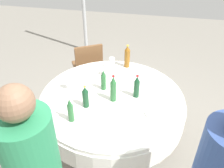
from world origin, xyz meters
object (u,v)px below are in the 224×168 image
Objects in this scene: bottle_amber_inner at (127,57)px; wine_glass_near at (112,61)px; bottle_dark_green_outer at (85,97)px; bottle_green_far at (103,80)px; chair_rear at (88,65)px; bottle_dark_green_north at (137,87)px; plate_front at (158,86)px; bottle_green_near at (113,89)px; bottle_green_rear at (70,110)px; wine_glass_far at (107,69)px; plate_south at (157,112)px; dining_table at (112,106)px; wine_glass_rear at (68,81)px.

bottle_amber_inner is 0.20m from wine_glass_near.
bottle_dark_green_outer is 0.97× the size of bottle_green_far.
bottle_green_far is 0.30× the size of chair_rear.
bottle_green_far is (0.33, -0.10, 0.00)m from bottle_dark_green_outer.
bottle_dark_green_north reaches higher than plate_front.
plate_front is at bearing -52.50° from bottle_green_near.
bottle_green_far is 0.96× the size of bottle_green_rear.
plate_front is (-0.29, -0.59, -0.10)m from wine_glass_near.
wine_glass_near is at bearing -71.77° from chair_rear.
bottle_dark_green_north reaches higher than bottle_dark_green_outer.
plate_south is (-0.55, -0.63, -0.09)m from wine_glass_far.
wine_glass_near is 0.60× the size of plate_front.
plate_south is (0.05, -0.71, -0.11)m from bottle_dark_green_outer.
dining_table is 1.82× the size of chair_rear.
bottle_green_near is at bearing -100.50° from wine_glass_rear.
plate_south is at bearing -77.49° from chair_rear.
chair_rear reaches higher than dining_table.
dining_table is 0.57m from plate_front.
bottle_green_near reaches higher than wine_glass_rear.
bottle_green_rear is at bearing 161.93° from bottle_amber_inner.
bottle_green_rear reaches higher than wine_glass_rear.
plate_south is (-0.10, -0.46, -0.13)m from bottle_green_near.
dining_table is 0.37m from bottle_dark_green_north.
bottle_amber_inner reaches higher than dining_table.
bottle_dark_green_north is 1.06× the size of bottle_dark_green_outer.
bottle_dark_green_outer reaches higher than wine_glass_rear.
bottle_amber_inner is at bearing 17.82° from bottle_dark_green_north.
dining_table is 0.47m from wine_glass_far.
wine_glass_rear is 0.99m from chair_rear.
wine_glass_far is at bearing 20.68° from dining_table.
bottle_dark_green_outer is at bearing 172.38° from wine_glass_far.
bottle_green_rear is 1.79× the size of wine_glass_rear.
wine_glass_far is at bearing -7.62° from bottle_dark_green_outer.
bottle_dark_green_outer is at bearing 172.44° from wine_glass_near.
bottle_green_far is at bearing 39.79° from bottle_green_near.
bottle_dark_green_outer is 0.83× the size of bottle_amber_inner.
bottle_green_near is 2.31× the size of wine_glass_far.
bottle_dark_green_north is 0.64m from wine_glass_near.
wine_glass_near is (-0.08, 0.18, -0.03)m from bottle_amber_inner.
bottle_green_near is (-0.72, 0.03, 0.00)m from bottle_amber_inner.
bottle_dark_green_outer is 0.30m from bottle_green_near.
bottle_dark_green_outer is 0.37m from wine_glass_rear.
chair_rear is (0.93, 0.07, -0.33)m from wine_glass_rear.
bottle_amber_inner is 0.99× the size of bottle_green_near.
bottle_green_rear reaches higher than plate_south.
wine_glass_far is 0.63m from plate_front.
bottle_green_rear is (-0.38, 0.32, -0.02)m from bottle_green_near.
bottle_green_near is 1.24m from chair_rear.
bottle_green_rear is 1.47m from chair_rear.
bottle_dark_green_outer reaches higher than chair_rear.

